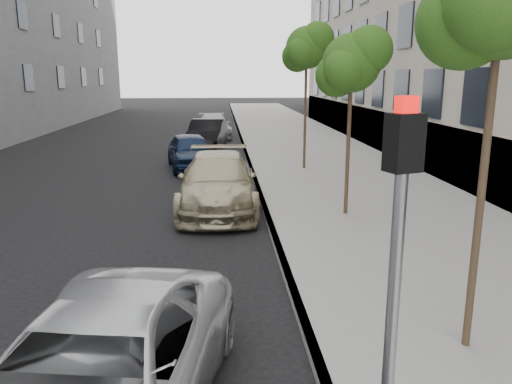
{
  "coord_description": "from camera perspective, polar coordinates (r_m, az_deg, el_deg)",
  "views": [
    {
      "loc": [
        -0.01,
        -4.28,
        3.63
      ],
      "look_at": [
        0.64,
        4.77,
        1.5
      ],
      "focal_mm": 35.0,
      "sensor_mm": 36.0,
      "label": 1
    }
  ],
  "objects": [
    {
      "name": "suv",
      "position": [
        13.84,
        -4.39,
        1.16
      ],
      "size": [
        2.17,
        5.2,
        1.5
      ],
      "primitive_type": "imported",
      "rotation": [
        0.0,
        0.0,
        -0.01
      ],
      "color": "tan",
      "rests_on": "ground"
    },
    {
      "name": "tree_far",
      "position": [
        19.08,
        5.89,
        16.09
      ],
      "size": [
        1.84,
        1.64,
        5.39
      ],
      "color": "#38281C",
      "rests_on": "sidewalk"
    },
    {
      "name": "curb",
      "position": [
        28.52,
        -1.71,
        6.03
      ],
      "size": [
        0.15,
        72.0,
        0.14
      ],
      "primitive_type": "cube",
      "color": "#9E9B93",
      "rests_on": "ground"
    },
    {
      "name": "minivan",
      "position": [
        5.54,
        -17.82,
        -19.66
      ],
      "size": [
        3.0,
        5.17,
        1.35
      ],
      "primitive_type": "imported",
      "rotation": [
        0.0,
        0.0,
        -0.16
      ],
      "color": "silver",
      "rests_on": "ground"
    },
    {
      "name": "sedan_rear",
      "position": [
        30.18,
        -4.85,
        7.53
      ],
      "size": [
        2.22,
        4.74,
        1.34
      ],
      "primitive_type": "imported",
      "rotation": [
        0.0,
        0.0,
        0.08
      ],
      "color": "#A9ACB1",
      "rests_on": "ground"
    },
    {
      "name": "tree_mid",
      "position": [
        12.7,
        11.0,
        14.29
      ],
      "size": [
        1.75,
        1.55,
        4.65
      ],
      "color": "#38281C",
      "rests_on": "sidewalk"
    },
    {
      "name": "sedan_blue",
      "position": [
        19.98,
        -7.5,
        4.65
      ],
      "size": [
        2.31,
        4.31,
        1.39
      ],
      "primitive_type": "imported",
      "rotation": [
        0.0,
        0.0,
        0.17
      ],
      "color": "#101B35",
      "rests_on": "ground"
    },
    {
      "name": "sidewalk",
      "position": [
        28.82,
        4.55,
        6.07
      ],
      "size": [
        6.4,
        72.0,
        0.14
      ],
      "primitive_type": "cube",
      "color": "gray",
      "rests_on": "ground"
    },
    {
      "name": "signal_pole",
      "position": [
        3.96,
        15.67,
        -8.12
      ],
      "size": [
        0.29,
        0.25,
        3.35
      ],
      "rotation": [
        0.0,
        0.0,
        0.34
      ],
      "color": "#939699",
      "rests_on": "sidewalk"
    },
    {
      "name": "sedan_black",
      "position": [
        25.03,
        -5.6,
        6.53
      ],
      "size": [
        2.11,
        4.69,
        1.49
      ],
      "primitive_type": "imported",
      "rotation": [
        0.0,
        0.0,
        -0.12
      ],
      "color": "black",
      "rests_on": "ground"
    }
  ]
}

